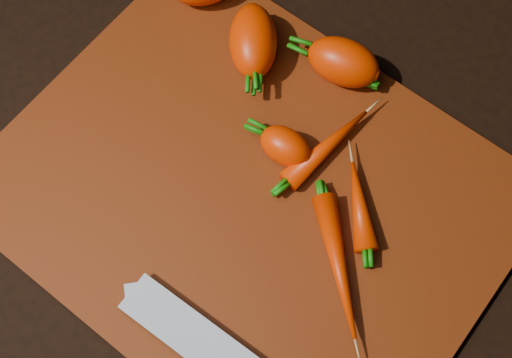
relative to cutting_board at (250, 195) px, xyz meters
The scene contains 9 objects.
ground 0.01m from the cutting_board, ahead, with size 2.00×2.00×0.01m, color black.
cutting_board is the anchor object (origin of this frame).
carrot_1 0.06m from the cutting_board, 88.56° to the left, with size 0.06×0.04×0.04m, color #E32E00.
carrot_2 0.17m from the cutting_board, 126.86° to the left, with size 0.09×0.05×0.05m, color #E32E00.
carrot_3 0.17m from the cutting_board, 92.51° to the left, with size 0.08×0.05×0.05m, color #E32E00.
carrot_4 0.17m from the cutting_board, 91.32° to the left, with size 0.05×0.03×0.03m, color #E32E00.
carrot_5 0.09m from the cutting_board, 68.29° to the left, with size 0.12×0.02×0.02m, color #E32E00.
carrot_6 0.12m from the cutting_board, ahead, with size 0.14×0.02×0.02m, color #E32E00.
carrot_7 0.11m from the cutting_board, 28.61° to the left, with size 0.09×0.02×0.02m, color #E32E00.
Camera 1 is at (0.16, -0.20, 0.69)m, focal length 50.00 mm.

